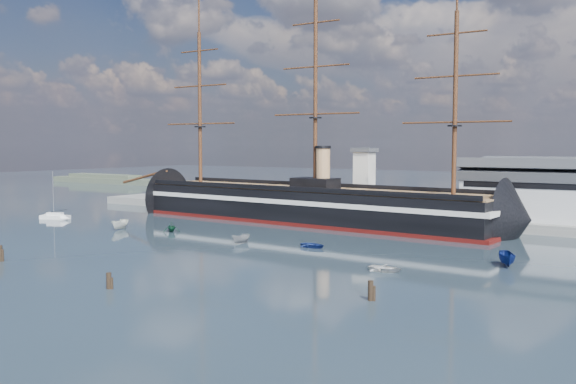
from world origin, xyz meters
The scene contains 15 objects.
ground centered at (0.00, 40.00, 0.00)m, with size 600.00×600.00×0.00m, color #1F2931.
quay centered at (10.00, 76.00, 0.00)m, with size 180.00×18.00×2.00m, color slate.
quay_tower centered at (3.00, 73.00, 9.75)m, with size 5.00×5.00×15.00m.
shoreline centered at (-139.23, 135.00, 1.45)m, with size 120.00×10.00×4.00m.
warship centered at (-6.56, 60.00, 4.04)m, with size 113.38×22.06×53.94m.
sailboat centered at (-58.41, 32.27, 0.73)m, with size 7.40×4.57×11.41m.
motorboat_a centered at (-31.30, 27.98, 0.00)m, with size 6.37×2.33×2.55m, color silver.
motorboat_b centered at (14.59, 30.03, 0.00)m, with size 2.87×1.15×1.34m, color navy.
motorboat_c centered at (1.44, 26.76, 0.00)m, with size 5.16×1.89×2.06m, color gray.
motorboat_d centered at (-19.86, 31.32, 0.00)m, with size 6.13×2.65×2.25m, color #0C3420.
motorboat_e centered at (33.89, 17.58, 0.00)m, with size 2.99×1.20×1.40m, color silver.
motorboat_f centered at (47.24, 30.92, 0.00)m, with size 6.69×2.45×2.68m, color navy.
piling_near_left centered at (-18.78, -7.23, 0.00)m, with size 0.64×0.64×3.16m, color black.
piling_near_mid centered at (9.70, -10.94, 0.00)m, with size 0.64×0.64×2.74m, color black.
piling_far_right centered at (39.50, 1.38, 0.00)m, with size 0.64×0.64×3.04m, color black.
Camera 1 is at (71.15, -64.28, 17.96)m, focal length 40.00 mm.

